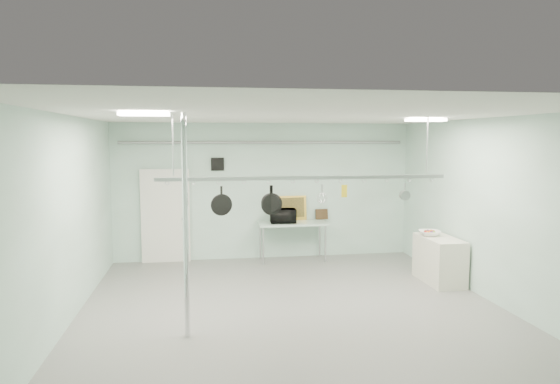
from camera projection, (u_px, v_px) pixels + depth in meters
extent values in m
plane|color=gray|center=(296.00, 315.00, 8.04)|extent=(8.00, 8.00, 0.00)
cube|color=silver|center=(297.00, 116.00, 7.70)|extent=(7.00, 8.00, 0.02)
cube|color=silver|center=(265.00, 191.00, 11.78)|extent=(7.00, 0.02, 3.20)
cube|color=silver|center=(499.00, 212.00, 8.40)|extent=(0.02, 8.00, 3.20)
cube|color=silver|center=(166.00, 217.00, 11.44)|extent=(1.10, 0.10, 2.20)
cube|color=black|center=(218.00, 164.00, 11.53)|extent=(0.30, 0.04, 0.30)
cylinder|color=gray|center=(265.00, 142.00, 11.57)|extent=(6.60, 0.07, 0.07)
cylinder|color=silver|center=(186.00, 227.00, 7.01)|extent=(0.08, 0.08, 3.20)
cube|color=#A5C2B3|center=(292.00, 223.00, 11.57)|extent=(1.60, 0.70, 0.05)
cylinder|color=#B7B7BC|center=(263.00, 246.00, 11.23)|extent=(0.04, 0.04, 0.86)
cylinder|color=#B7B7BC|center=(260.00, 241.00, 11.78)|extent=(0.04, 0.04, 0.86)
cylinder|color=#B7B7BC|center=(325.00, 244.00, 11.45)|extent=(0.04, 0.04, 0.86)
cylinder|color=#B7B7BC|center=(320.00, 239.00, 12.00)|extent=(0.04, 0.04, 0.86)
cube|color=silver|center=(439.00, 260.00, 9.85)|extent=(0.60, 1.20, 0.90)
cube|color=#B7B7BC|center=(305.00, 178.00, 8.13)|extent=(4.80, 0.06, 0.06)
cylinder|color=#B7B7BC|center=(173.00, 147.00, 7.75)|extent=(0.02, 0.02, 0.94)
cylinder|color=#B7B7BC|center=(427.00, 147.00, 8.40)|extent=(0.02, 0.02, 0.94)
cube|color=white|center=(144.00, 114.00, 6.57)|extent=(0.65, 0.30, 0.05)
cube|color=white|center=(426.00, 120.00, 8.66)|extent=(0.65, 0.30, 0.05)
imported|color=black|center=(283.00, 216.00, 11.49)|extent=(0.60, 0.43, 0.32)
cylinder|color=silver|center=(287.00, 218.00, 11.54)|extent=(0.19, 0.19, 0.20)
cube|color=gold|center=(290.00, 208.00, 11.83)|extent=(0.79, 0.18, 0.58)
cube|color=#382513|center=(322.00, 214.00, 11.97)|extent=(0.31, 0.10, 0.25)
imported|color=white|center=(430.00, 233.00, 9.99)|extent=(0.49, 0.49, 0.10)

